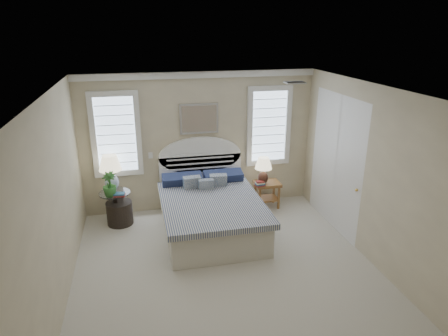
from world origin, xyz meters
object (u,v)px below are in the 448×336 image
lamp_left (111,169)px  lamp_right (263,168)px  side_table_left (116,205)px  bed (210,210)px  nightstand_right (267,189)px  floor_pot (120,213)px

lamp_left → lamp_right: bearing=-1.6°
side_table_left → lamp_right: lamp_right is taller
side_table_left → lamp_left: lamp_left is taller
bed → side_table_left: bed is taller
nightstand_right → lamp_right: (-0.11, -0.04, 0.48)m
nightstand_right → floor_pot: bearing=-177.8°
bed → floor_pot: bed is taller
bed → side_table_left: bearing=160.3°
floor_pot → lamp_left: 0.84m
side_table_left → nightstand_right: 2.95m
bed → nightstand_right: (1.30, 0.69, 0.00)m
bed → lamp_right: 1.44m
lamp_left → bed: bearing=-23.4°
bed → nightstand_right: size_ratio=4.29×
bed → lamp_left: bearing=156.6°
bed → floor_pot: bearing=159.9°
side_table_left → lamp_right: size_ratio=1.15×
bed → nightstand_right: bed is taller
floor_pot → bed: bearing=-20.1°
bed → side_table_left: (-1.65, 0.59, 0.00)m
side_table_left → lamp_right: bearing=1.1°
nightstand_right → floor_pot: 2.90m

